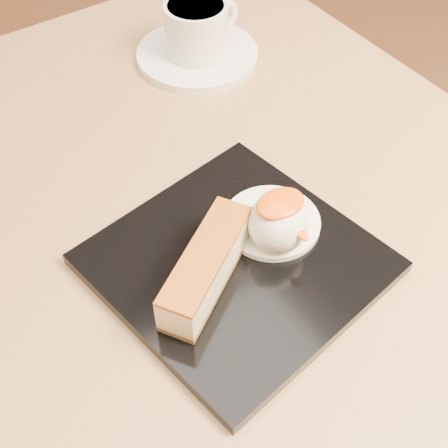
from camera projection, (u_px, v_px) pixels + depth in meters
table at (157, 324)px, 0.70m from camera, size 0.80×0.80×0.72m
dessert_plate at (237, 263)px, 0.56m from camera, size 0.25×0.25×0.01m
cheesecake at (206, 267)px, 0.52m from camera, size 0.12×0.09×0.04m
cream_smear at (272, 222)px, 0.58m from camera, size 0.09×0.09×0.01m
ice_cream_scoop at (278, 223)px, 0.54m from camera, size 0.05×0.05×0.05m
mango_sauce at (280, 203)px, 0.53m from camera, size 0.05×0.03×0.01m
mint_sprig at (230, 216)px, 0.57m from camera, size 0.03×0.02×0.00m
saucer at (197, 55)px, 0.77m from camera, size 0.15×0.15×0.01m
coffee_cup at (198, 27)px, 0.74m from camera, size 0.10×0.08×0.06m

